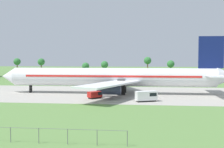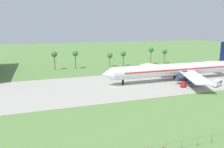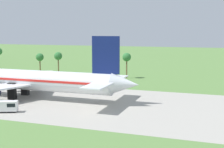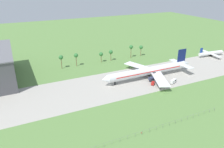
{
  "view_description": "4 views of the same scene",
  "coord_description": "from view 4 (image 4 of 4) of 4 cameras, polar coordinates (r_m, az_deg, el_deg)",
  "views": [
    {
      "loc": [
        42.0,
        -91.09,
        11.5
      ],
      "look_at": [
        31.91,
        -0.4,
        6.43
      ],
      "focal_mm": 45.0,
      "sensor_mm": 36.0,
      "label": 1
    },
    {
      "loc": [
        -31.76,
        -90.22,
        25.5
      ],
      "look_at": [
        -1.04,
        -0.4,
        5.43
      ],
      "focal_mm": 35.0,
      "sensor_mm": 36.0,
      "label": 2
    },
    {
      "loc": [
        91.7,
        -78.16,
        19.95
      ],
      "look_at": [
        64.86,
        -0.4,
        8.39
      ],
      "focal_mm": 50.0,
      "sensor_mm": 36.0,
      "label": 3
    },
    {
      "loc": [
        -57.31,
        -125.03,
        67.31
      ],
      "look_at": [
        4.54,
        5.0,
        6.0
      ],
      "focal_mm": 35.0,
      "sensor_mm": 36.0,
      "label": 4
    }
  ],
  "objects": [
    {
      "name": "jet_airliner",
      "position": [
        166.22,
        9.89,
        0.83
      ],
      "size": [
        78.02,
        53.9,
        18.45
      ],
      "color": "white",
      "rests_on": "ground_plane"
    },
    {
      "name": "baggage_tug",
      "position": [
        156.51,
        10.63,
        -2.39
      ],
      "size": [
        4.26,
        4.24,
        2.01
      ],
      "color": "black",
      "rests_on": "ground_plane"
    },
    {
      "name": "regional_aircraft",
      "position": [
        232.74,
        24.39,
        4.98
      ],
      "size": [
        27.19,
        24.54,
        9.62
      ],
      "color": "white",
      "rests_on": "ground_plane"
    },
    {
      "name": "ground_plane",
      "position": [
        153.13,
        -0.73,
        -3.01
      ],
      "size": [
        600.0,
        600.0,
        0.0
      ],
      "primitive_type": "plane",
      "color": "#5B8442"
    },
    {
      "name": "taxiway_strip",
      "position": [
        153.13,
        -0.73,
        -3.01
      ],
      "size": [
        320.0,
        44.0,
        0.02
      ],
      "color": "#A8A399",
      "rests_on": "ground_plane"
    },
    {
      "name": "no_stopping_sign",
      "position": [
        107.76,
        7.69,
        -15.13
      ],
      "size": [
        0.44,
        0.08,
        1.68
      ],
      "color": "gray",
      "rests_on": "ground_plane"
    },
    {
      "name": "catering_van",
      "position": [
        161.86,
        15.74,
        -1.85
      ],
      "size": [
        6.04,
        4.05,
        2.83
      ],
      "color": "black",
      "rests_on": "ground_plane"
    },
    {
      "name": "perimeter_fence",
      "position": [
        111.93,
        11.49,
        -13.53
      ],
      "size": [
        80.1,
        0.1,
        2.1
      ],
      "color": "slate",
      "rests_on": "ground_plane"
    },
    {
      "name": "palm_tree_row",
      "position": [
        195.85,
        -1.83,
        5.71
      ],
      "size": [
        81.05,
        3.6,
        12.3
      ],
      "color": "brown",
      "rests_on": "ground_plane"
    }
  ]
}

